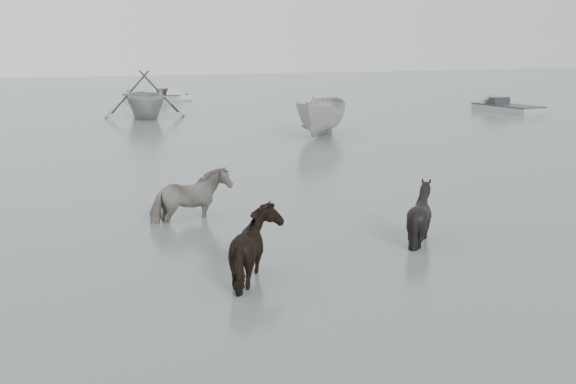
# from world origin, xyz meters

# --- Properties ---
(ground) EXTENTS (140.00, 140.00, 0.00)m
(ground) POSITION_xyz_m (0.00, 0.00, 0.00)
(ground) COLOR #556660
(ground) RESTS_ON ground
(pony_pinto) EXTENTS (1.86, 1.17, 1.46)m
(pony_pinto) POSITION_xyz_m (-0.98, 3.24, 0.73)
(pony_pinto) COLOR black
(pony_pinto) RESTS_ON ground
(pony_dark) EXTENTS (1.29, 1.48, 1.43)m
(pony_dark) POSITION_xyz_m (-0.93, -1.02, 0.71)
(pony_dark) COLOR black
(pony_dark) RESTS_ON ground
(pony_black) EXTENTS (1.43, 1.30, 1.41)m
(pony_black) POSITION_xyz_m (2.72, 0.06, 0.71)
(pony_black) COLOR black
(pony_black) RESTS_ON ground
(rowboat_trail) EXTENTS (4.51, 5.10, 2.51)m
(rowboat_trail) POSITION_xyz_m (2.17, 24.60, 1.25)
(rowboat_trail) COLOR gray
(rowboat_trail) RESTS_ON ground
(boat_small) EXTENTS (3.98, 4.45, 1.69)m
(boat_small) POSITION_xyz_m (7.52, 15.13, 0.84)
(boat_small) COLOR #A5A4A0
(boat_small) RESTS_ON ground
(skiff_port) EXTENTS (2.16, 5.63, 0.75)m
(skiff_port) POSITION_xyz_m (21.00, 20.44, 0.38)
(skiff_port) COLOR gray
(skiff_port) RESTS_ON ground
(skiff_mid) EXTENTS (5.17, 4.78, 0.75)m
(skiff_mid) POSITION_xyz_m (4.94, 35.70, 0.38)
(skiff_mid) COLOR gray
(skiff_mid) RESTS_ON ground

